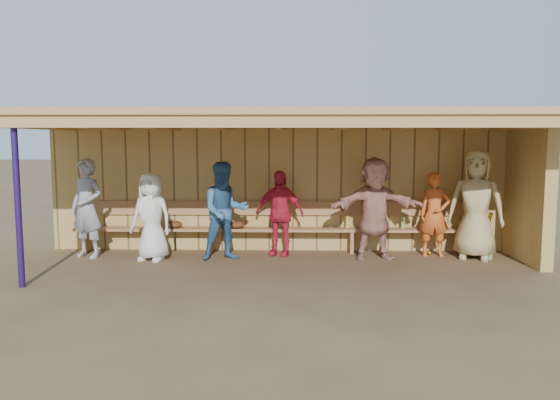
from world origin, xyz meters
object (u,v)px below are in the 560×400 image
object	(u,v)px
player_c	(225,211)
player_d	(279,213)
player_b	(151,217)
player_h	(476,204)
player_g	(434,214)
player_a	(87,208)
player_f	(375,208)
bench	(281,223)

from	to	relation	value
player_c	player_d	xyz separation A→B (m)	(0.93, 0.37, -0.08)
player_b	player_h	xyz separation A→B (m)	(5.59, 0.26, 0.20)
player_b	player_g	size ratio (longest dim) A/B	1.01
player_a	player_h	xyz separation A→B (m)	(6.78, 0.06, 0.08)
player_b	player_c	size ratio (longest dim) A/B	0.89
player_c	player_g	world-z (taller)	player_c
player_c	player_f	world-z (taller)	player_f
player_b	player_d	bearing A→B (deg)	27.01
player_b	player_g	distance (m)	4.95
player_c	bench	bearing A→B (deg)	17.13
player_a	player_h	bearing A→B (deg)	23.16
player_a	player_f	distance (m)	5.02
player_f	player_g	size ratio (longest dim) A/B	1.19
player_g	player_d	bearing A→B (deg)	179.92
player_b	player_a	bearing A→B (deg)	-174.18
player_a	player_f	xyz separation A→B (m)	(5.02, -0.01, 0.02)
bench	player_c	bearing A→B (deg)	-144.74
player_a	player_g	world-z (taller)	player_a
player_a	player_d	distance (m)	3.38
player_c	bench	distance (m)	1.21
player_b	player_d	xyz separation A→B (m)	(2.18, 0.45, 0.01)
player_a	player_g	bearing A→B (deg)	24.95
player_c	player_h	distance (m)	4.34
player_d	player_g	xyz separation A→B (m)	(2.75, 0.00, -0.01)
player_f	player_g	distance (m)	1.14
player_a	player_c	xyz separation A→B (m)	(2.44, -0.12, -0.02)
player_f	player_c	bearing A→B (deg)	173.39
player_a	bench	distance (m)	3.45
player_a	bench	size ratio (longest dim) A/B	0.23
player_b	player_h	world-z (taller)	player_h
player_a	player_h	size ratio (longest dim) A/B	0.91
player_g	player_f	bearing A→B (deg)	-166.72
player_b	player_d	size ratio (longest dim) A/B	0.99
player_d	bench	bearing A→B (deg)	103.42
player_f	player_g	world-z (taller)	player_f
player_f	player_h	xyz separation A→B (m)	(1.76, 0.08, 0.07)
player_f	bench	size ratio (longest dim) A/B	0.23
player_a	player_f	world-z (taller)	player_f
player_c	player_h	xyz separation A→B (m)	(4.34, 0.18, 0.11)
player_a	bench	xyz separation A→B (m)	(3.39, 0.55, -0.34)
player_f	player_b	bearing A→B (deg)	173.82
player_c	player_d	size ratio (longest dim) A/B	1.11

